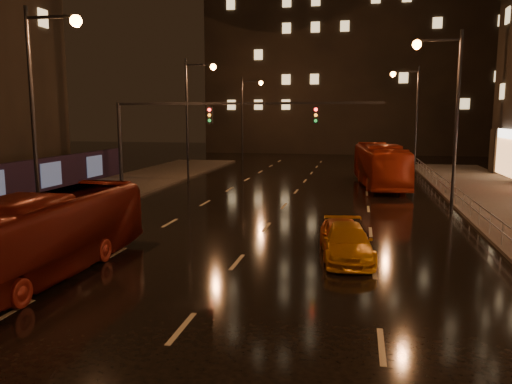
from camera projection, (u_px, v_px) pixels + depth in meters
The scene contains 9 objects.
ground at pixel (279, 212), 28.32m from camera, with size 140.00×140.00×0.00m, color black.
sidewalk_left at pixel (10, 219), 26.15m from camera, with size 7.00×70.00×0.15m, color #38332D.
building_distant at pixel (360, 32), 75.15m from camera, with size 44.00×16.00×36.00m, color black.
traffic_signal at pixel (192, 128), 28.61m from camera, with size 15.31×0.32×6.20m.
railing_right at pixel (480, 210), 24.22m from camera, with size 0.05×56.00×1.00m.
bus_red at pixel (43, 235), 16.79m from camera, with size 2.39×10.23×2.85m, color #61150D.
bus_curb at pixel (380, 165), 38.63m from camera, with size 2.75×11.74×3.27m, color maroon.
taxi_near at pixel (342, 237), 19.71m from camera, with size 1.62×4.03×1.37m, color #CA5213.
taxi_far at pixel (347, 242), 18.97m from camera, with size 1.81×4.46×1.29m, color orange.
Camera 1 is at (4.32, -7.51, 5.41)m, focal length 35.00 mm.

